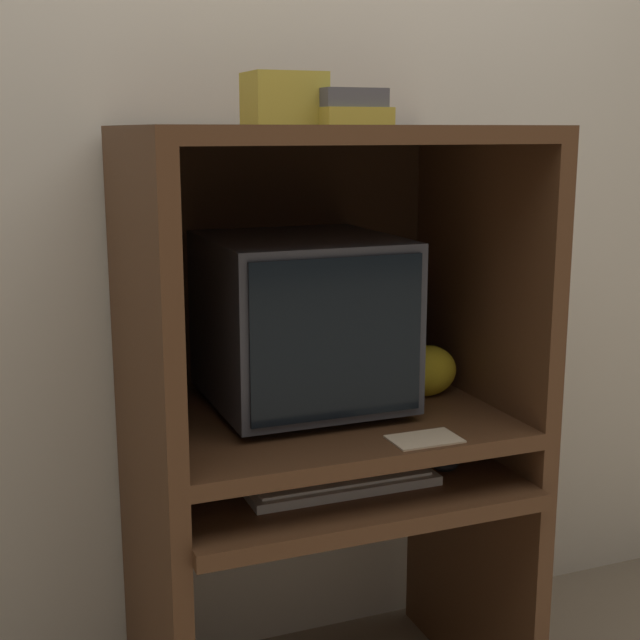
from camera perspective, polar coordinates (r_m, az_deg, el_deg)
wall_back at (r=2.29m, az=-3.23°, el=9.86°), size 6.00×0.06×2.60m
desk_base at (r=2.15m, az=0.59°, el=-15.45°), size 0.85×0.65×0.63m
desk_monitor_shelf at (r=2.05m, az=0.23°, el=-6.73°), size 0.85×0.62×0.13m
hutch_upper at (r=1.98m, az=-0.10°, el=5.80°), size 0.85×0.62×0.64m
crt_monitor at (r=2.03m, az=-1.22°, el=-0.00°), size 0.42×0.45×0.40m
keyboard at (r=1.96m, az=1.24°, el=-10.25°), size 0.42×0.16×0.03m
mouse at (r=2.06m, az=8.05°, el=-9.18°), size 0.06×0.04×0.03m
snack_bag at (r=2.16m, az=6.84°, el=-3.24°), size 0.15×0.11×0.12m
book_stack at (r=1.94m, az=1.97°, el=13.38°), size 0.15×0.12×0.08m
paper_card at (r=1.88m, az=6.71°, el=-7.57°), size 0.15×0.09×0.00m
storage_box at (r=1.96m, az=-2.32°, el=13.95°), size 0.16×0.14×0.11m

